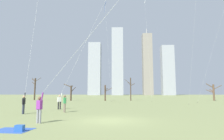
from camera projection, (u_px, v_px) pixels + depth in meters
The scene contains 17 objects.
ground_plane at pixel (109, 120), 12.75m from camera, with size 400.00×400.00×0.00m, color #848E56.
kite_flyer_midfield_left_yellow at pixel (87, 48), 11.01m from camera, with size 13.61×4.69×16.39m.
kite_flyer_midfield_center_pink at pixel (27, 82), 17.70m from camera, with size 1.71×6.55×17.43m.
kite_flyer_foreground_left_red at pixel (74, 71), 22.40m from camera, with size 7.90×2.65×18.96m.
bystander_watching_nearby at pixel (65, 103), 18.20m from camera, with size 0.35×0.45×1.62m.
distant_kite_drifting_right_white at pixel (146, 12), 46.03m from camera, with size 0.84×2.71×24.53m.
distant_kite_drifting_left_blue at pixel (106, 10), 47.21m from camera, with size 1.95×4.75×24.67m.
picnic_spot at pixel (17, 129), 9.21m from camera, with size 1.92×1.56×0.31m.
bare_tree_rightmost at pixel (213, 92), 45.92m from camera, with size 3.70×1.19×4.17m.
bare_tree_left_of_center at pixel (71, 92), 45.34m from camera, with size 2.66×2.67×4.04m.
bare_tree_far_right_edge at pixel (131, 88), 45.83m from camera, with size 2.48×2.25×5.50m.
bare_tree_right_of_center at pixel (35, 88), 49.73m from camera, with size 2.64×0.72×5.85m.
bare_tree_leftmost at pixel (105, 92), 44.78m from camera, with size 1.91×2.35×3.71m.
skyline_short_annex at pixel (168, 70), 159.82m from camera, with size 10.24×8.14×41.66m.
skyline_mid_tower_left at pixel (95, 69), 162.02m from camera, with size 10.33×10.03×44.38m.
skyline_mid_tower_right at pixel (147, 64), 163.86m from camera, with size 8.07×8.51×58.12m.
skyline_wide_slab at pixel (117, 61), 159.45m from camera, with size 9.45×7.94×56.51m.
Camera 1 is at (0.54, -13.06, 1.84)m, focal length 30.47 mm.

